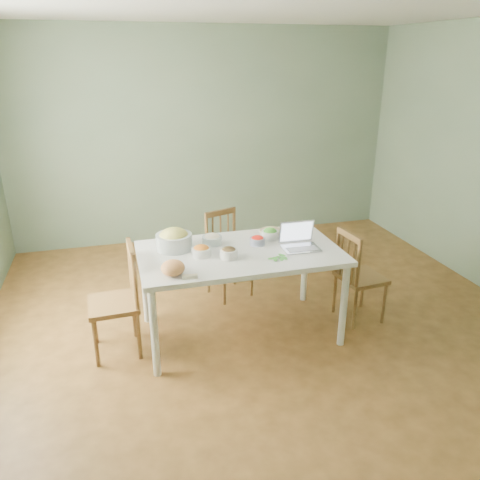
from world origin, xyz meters
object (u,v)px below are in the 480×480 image
object	(u,v)px
chair_right	(361,275)
bowl_squash	(174,239)
chair_far	(230,255)
bread_boule	(173,268)
dining_table	(240,293)
chair_left	(113,301)
laptop	(301,237)

from	to	relation	value
chair_right	bowl_squash	xyz separation A→B (m)	(-1.68, 0.25, 0.44)
chair_far	bowl_squash	bearing A→B (deg)	-157.50
chair_far	chair_right	distance (m)	1.32
chair_far	bowl_squash	distance (m)	0.94
bread_boule	chair_far	bearing A→B (deg)	56.18
dining_table	chair_left	bearing A→B (deg)	179.79
chair_far	laptop	bearing A→B (deg)	-81.96
chair_right	laptop	distance (m)	0.79
bread_boule	laptop	world-z (taller)	laptop
dining_table	chair_left	size ratio (longest dim) A/B	1.81
chair_far	laptop	size ratio (longest dim) A/B	2.85
chair_far	bread_boule	bearing A→B (deg)	-142.38
dining_table	chair_left	xyz separation A→B (m)	(-1.08, 0.00, 0.07)
chair_far	chair_left	world-z (taller)	chair_left
chair_left	laptop	bearing A→B (deg)	83.78
chair_right	bowl_squash	world-z (taller)	bowl_squash
chair_left	laptop	xyz separation A→B (m)	(1.59, -0.10, 0.43)
chair_far	laptop	world-z (taller)	laptop
chair_far	chair_right	xyz separation A→B (m)	(1.06, -0.79, 0.00)
dining_table	chair_far	distance (m)	0.75
bowl_squash	laptop	distance (m)	1.08
dining_table	bread_boule	size ratio (longest dim) A/B	9.38
laptop	bowl_squash	bearing A→B (deg)	166.20
laptop	dining_table	bearing A→B (deg)	171.26
dining_table	chair_left	world-z (taller)	chair_left
chair_far	laptop	distance (m)	1.04
chair_right	chair_left	bearing A→B (deg)	82.95
chair_left	bowl_squash	world-z (taller)	bowl_squash
dining_table	bowl_squash	distance (m)	0.74
bread_boule	dining_table	bearing A→B (deg)	27.15
chair_far	chair_left	distance (m)	1.38
dining_table	chair_far	bearing A→B (deg)	82.73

